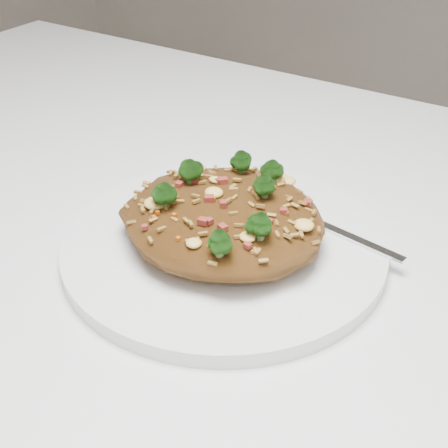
{
  "coord_description": "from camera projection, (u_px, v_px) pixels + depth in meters",
  "views": [
    {
      "loc": [
        0.34,
        -0.41,
        1.08
      ],
      "look_at": [
        0.09,
        -0.03,
        0.78
      ],
      "focal_mm": 50.0,
      "sensor_mm": 36.0,
      "label": 1
    }
  ],
  "objects": [
    {
      "name": "dining_table",
      "position": [
        168.0,
        277.0,
        0.67
      ],
      "size": [
        1.2,
        0.8,
        0.75
      ],
      "color": "white",
      "rests_on": "ground"
    },
    {
      "name": "plate",
      "position": [
        224.0,
        245.0,
        0.55
      ],
      "size": [
        0.28,
        0.28,
        0.01
      ],
      "primitive_type": "cylinder",
      "color": "white",
      "rests_on": "dining_table"
    },
    {
      "name": "fried_rice",
      "position": [
        224.0,
        211.0,
        0.53
      ],
      "size": [
        0.18,
        0.16,
        0.06
      ],
      "color": "brown",
      "rests_on": "plate"
    },
    {
      "name": "fork",
      "position": [
        331.0,
        228.0,
        0.56
      ],
      "size": [
        0.16,
        0.04,
        0.0
      ],
      "rotation": [
        0.0,
        0.0,
        -0.16
      ],
      "color": "silver",
      "rests_on": "plate"
    }
  ]
}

